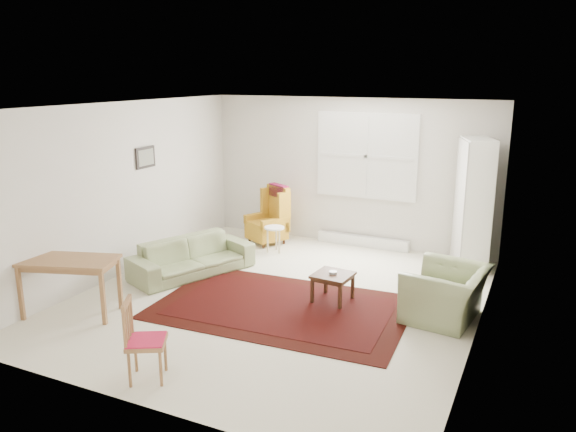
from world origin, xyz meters
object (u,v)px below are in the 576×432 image
at_px(wingback_chair, 266,215).
at_px(stool, 274,239).
at_px(sofa, 192,250).
at_px(desk_chair, 146,340).
at_px(cabinet, 473,204).
at_px(desk, 71,287).
at_px(armchair, 446,288).
at_px(coffee_table, 333,287).

relative_size(wingback_chair, stool, 2.32).
distance_m(sofa, desk_chair, 2.94).
relative_size(cabinet, desk_chair, 2.40).
height_order(desk, desk_chair, desk_chair).
bearing_deg(cabinet, stool, 172.52).
bearing_deg(armchair, sofa, -82.66).
xyz_separation_m(desk, desk_chair, (1.82, -0.82, 0.05)).
height_order(sofa, cabinet, cabinet).
bearing_deg(armchair, coffee_table, -79.07).
height_order(wingback_chair, cabinet, cabinet).
xyz_separation_m(armchair, stool, (-3.03, 1.45, -0.17)).
distance_m(wingback_chair, coffee_table, 2.77).
relative_size(sofa, desk_chair, 2.21).
xyz_separation_m(stool, cabinet, (3.03, 0.61, 0.77)).
bearing_deg(armchair, cabinet, -172.65).
height_order(armchair, desk, armchair).
distance_m(desk, desk_chair, 1.99).
bearing_deg(sofa, cabinet, -37.28).
relative_size(sofa, coffee_table, 3.88).
xyz_separation_m(sofa, desk_chair, (1.30, -2.64, 0.04)).
distance_m(cabinet, desk_chair, 5.29).
distance_m(coffee_table, cabinet, 2.69).
relative_size(sofa, cabinet, 0.92).
bearing_deg(desk_chair, armchair, -70.50).
bearing_deg(desk_chair, cabinet, -55.35).
distance_m(stool, desk_chair, 4.15).
relative_size(armchair, desk_chair, 1.21).
distance_m(coffee_table, stool, 2.23).
height_order(cabinet, desk_chair, cabinet).
distance_m(armchair, stool, 3.36).
relative_size(stool, cabinet, 0.22).
distance_m(armchair, cabinet, 2.15).
distance_m(sofa, wingback_chair, 1.87).
xyz_separation_m(armchair, desk, (-4.17, -1.82, -0.03)).
distance_m(coffee_table, desk_chair, 2.72).
distance_m(sofa, desk, 1.89).
relative_size(stool, desk, 0.39).
relative_size(coffee_table, desk, 0.42).
bearing_deg(stool, coffee_table, -43.68).
bearing_deg(armchair, wingback_chair, -111.31).
bearing_deg(sofa, armchair, -66.73).
relative_size(armchair, cabinet, 0.50).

